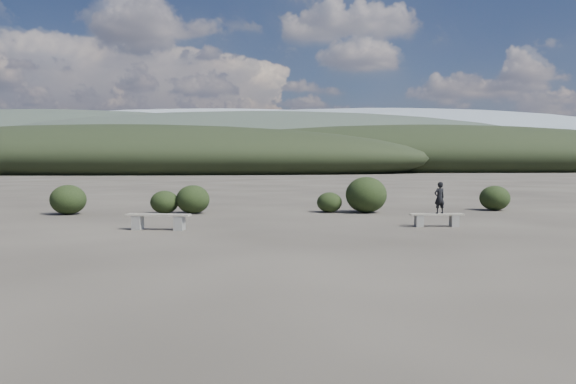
{
  "coord_description": "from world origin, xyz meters",
  "views": [
    {
      "loc": [
        -0.47,
        -12.32,
        1.93
      ],
      "look_at": [
        0.19,
        3.5,
        1.1
      ],
      "focal_mm": 35.0,
      "sensor_mm": 36.0,
      "label": 1
    }
  ],
  "objects": [
    {
      "name": "shrub_c",
      "position": [
        2.04,
        9.31,
        0.39
      ],
      "size": [
        0.98,
        0.98,
        0.78
      ],
      "primitive_type": "ellipsoid",
      "color": "black",
      "rests_on": "ground"
    },
    {
      "name": "ground",
      "position": [
        0.0,
        0.0,
        0.0
      ],
      "size": [
        1200.0,
        1200.0,
        0.0
      ],
      "primitive_type": "plane",
      "color": "#312D26",
      "rests_on": "ground"
    },
    {
      "name": "shrub_f",
      "position": [
        -7.78,
        8.82,
        0.55
      ],
      "size": [
        1.31,
        1.31,
        1.11
      ],
      "primitive_type": "ellipsoid",
      "color": "black",
      "rests_on": "ground"
    },
    {
      "name": "shrub_e",
      "position": [
        8.84,
        9.94,
        0.5
      ],
      "size": [
        1.2,
        1.2,
        1.0
      ],
      "primitive_type": "ellipsoid",
      "color": "black",
      "rests_on": "ground"
    },
    {
      "name": "shrub_a",
      "position": [
        -4.27,
        9.04,
        0.44
      ],
      "size": [
        1.06,
        1.06,
        0.87
      ],
      "primitive_type": "ellipsoid",
      "color": "black",
      "rests_on": "ground"
    },
    {
      "name": "bench_right",
      "position": [
        4.71,
        4.3,
        0.24
      ],
      "size": [
        1.6,
        0.36,
        0.4
      ],
      "rotation": [
        0.0,
        0.0,
        -0.02
      ],
      "color": "gray",
      "rests_on": "ground"
    },
    {
      "name": "mountain_ridges",
      "position": [
        -7.48,
        339.06,
        10.84
      ],
      "size": [
        500.0,
        400.0,
        56.0
      ],
      "color": "black",
      "rests_on": "ground"
    },
    {
      "name": "bench_left",
      "position": [
        -3.52,
        3.82,
        0.28
      ],
      "size": [
        1.89,
        0.65,
        0.46
      ],
      "rotation": [
        0.0,
        0.0,
        -0.14
      ],
      "color": "gray",
      "rests_on": "ground"
    },
    {
      "name": "seated_person",
      "position": [
        4.79,
        4.29,
        0.88
      ],
      "size": [
        0.4,
        0.32,
        0.96
      ],
      "primitive_type": "imported",
      "rotation": [
        0.0,
        0.0,
        3.45
      ],
      "color": "black",
      "rests_on": "bench_right"
    },
    {
      "name": "shrub_d",
      "position": [
        3.44,
        9.11,
        0.69
      ],
      "size": [
        1.59,
        1.59,
        1.39
      ],
      "primitive_type": "ellipsoid",
      "color": "black",
      "rests_on": "ground"
    },
    {
      "name": "shrub_b",
      "position": [
        -3.19,
        9.0,
        0.54
      ],
      "size": [
        1.26,
        1.26,
        1.08
      ],
      "primitive_type": "ellipsoid",
      "color": "black",
      "rests_on": "ground"
    }
  ]
}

